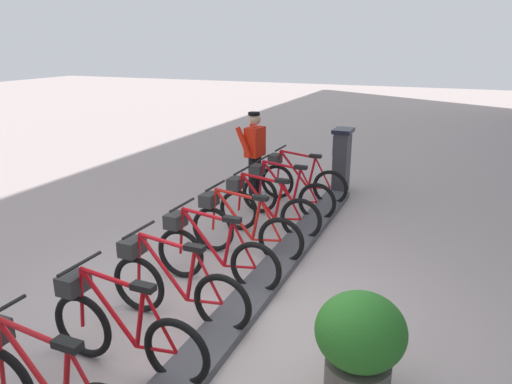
% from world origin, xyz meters
% --- Properties ---
extents(ground_plane, '(60.00, 60.00, 0.00)m').
position_xyz_m(ground_plane, '(0.00, 0.00, 0.00)').
color(ground_plane, '#AF9E9A').
extents(dock_rail_base, '(0.44, 9.76, 0.10)m').
position_xyz_m(dock_rail_base, '(0.00, 0.00, 0.05)').
color(dock_rail_base, '#47474C').
rests_on(dock_rail_base, ground).
extents(payment_kiosk, '(0.36, 0.52, 1.28)m').
position_xyz_m(payment_kiosk, '(0.05, -5.25, 0.67)').
color(payment_kiosk, '#38383D').
rests_on(payment_kiosk, ground).
extents(bike_docked_0, '(1.72, 0.54, 1.02)m').
position_xyz_m(bike_docked_0, '(0.62, -4.28, 0.43)').
color(bike_docked_0, black).
rests_on(bike_docked_0, ground).
extents(bike_docked_1, '(1.72, 0.54, 1.02)m').
position_xyz_m(bike_docked_1, '(0.62, -3.38, 0.43)').
color(bike_docked_1, black).
rests_on(bike_docked_1, ground).
extents(bike_docked_2, '(1.72, 0.54, 1.02)m').
position_xyz_m(bike_docked_2, '(0.62, -2.49, 0.43)').
color(bike_docked_2, black).
rests_on(bike_docked_2, ground).
extents(bike_docked_3, '(1.72, 0.54, 1.02)m').
position_xyz_m(bike_docked_3, '(0.62, -1.59, 0.43)').
color(bike_docked_3, black).
rests_on(bike_docked_3, ground).
extents(bike_docked_4, '(1.72, 0.54, 1.02)m').
position_xyz_m(bike_docked_4, '(0.62, -0.70, 0.43)').
color(bike_docked_4, black).
rests_on(bike_docked_4, ground).
extents(bike_docked_5, '(1.72, 0.54, 1.02)m').
position_xyz_m(bike_docked_5, '(0.62, 0.20, 0.43)').
color(bike_docked_5, black).
rests_on(bike_docked_5, ground).
extents(bike_docked_6, '(1.72, 0.54, 1.02)m').
position_xyz_m(bike_docked_6, '(0.62, 1.09, 0.43)').
color(bike_docked_6, black).
rests_on(bike_docked_6, ground).
extents(worker_near_rack, '(0.52, 0.66, 1.66)m').
position_xyz_m(worker_near_rack, '(1.52, -4.21, 0.91)').
color(worker_near_rack, white).
rests_on(worker_near_rack, ground).
extents(planter_bush, '(0.76, 0.76, 0.97)m').
position_xyz_m(planter_bush, '(-1.47, 0.64, 0.54)').
color(planter_bush, '#59544C').
rests_on(planter_bush, ground).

